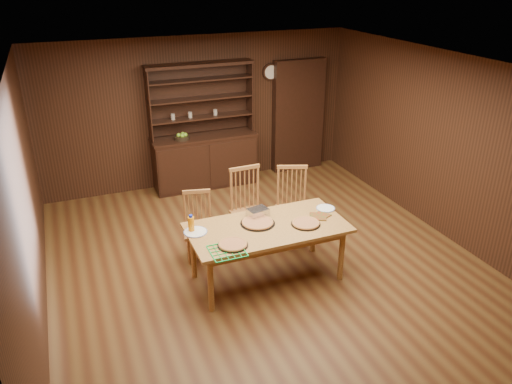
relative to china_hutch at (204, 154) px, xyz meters
name	(u,v)px	position (x,y,z in m)	size (l,w,h in m)	color
floor	(264,261)	(0.00, -2.75, -0.60)	(6.00, 6.00, 0.00)	brown
room_shell	(265,151)	(0.00, -2.75, 0.98)	(6.00, 6.00, 6.00)	silver
china_hutch	(204,154)	(0.00, 0.00, 0.00)	(1.84, 0.52, 2.17)	black
doorway	(298,116)	(1.90, 0.15, 0.45)	(1.00, 0.18, 2.10)	black
wall_clock	(271,72)	(1.35, 0.20, 1.30)	(0.30, 0.05, 0.30)	black
dining_table	(267,232)	(-0.12, -3.12, 0.08)	(1.94, 0.97, 0.75)	#BF8D42
chair_left	(198,223)	(-0.77, -2.28, -0.09)	(0.46, 0.45, 0.95)	#AF793C
chair_center	(248,204)	(-0.02, -2.19, 0.01)	(0.48, 0.46, 1.14)	#AF793C
chair_right	(292,202)	(0.61, -2.30, -0.01)	(0.57, 0.56, 1.10)	#AF793C
pizza_left	(233,244)	(-0.67, -3.40, 0.17)	(0.35, 0.35, 0.04)	black
pizza_right	(306,223)	(0.33, -3.26, 0.17)	(0.36, 0.36, 0.04)	black
pizza_center	(258,222)	(-0.21, -3.02, 0.17)	(0.43, 0.43, 0.04)	black
cooling_rack	(227,251)	(-0.77, -3.50, 0.16)	(0.37, 0.37, 0.02)	green
plate_left	(196,232)	(-0.98, -2.95, 0.16)	(0.28, 0.28, 0.02)	white
plate_right	(326,208)	(0.77, -2.97, 0.16)	(0.25, 0.25, 0.02)	white
foil_dish	(258,212)	(-0.13, -2.83, 0.21)	(0.25, 0.18, 0.10)	white
juice_bottle	(191,224)	(-1.01, -2.90, 0.26)	(0.08, 0.08, 0.22)	orange
pot_holder_a	(322,215)	(0.63, -3.13, 0.16)	(0.18, 0.18, 0.01)	#B31814
pot_holder_b	(318,217)	(0.56, -3.14, 0.16)	(0.21, 0.21, 0.02)	#B31814
fruit_bowl	(182,137)	(-0.40, -0.07, 0.39)	(0.26, 0.26, 0.12)	black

